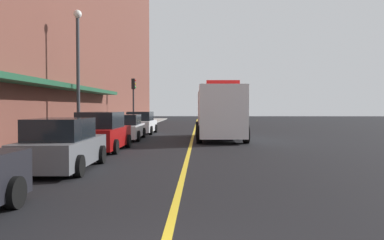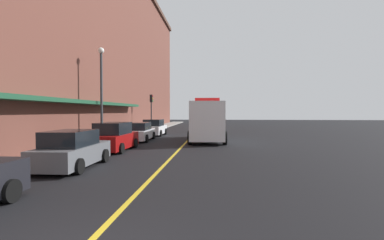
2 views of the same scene
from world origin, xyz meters
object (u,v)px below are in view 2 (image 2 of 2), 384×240
Objects in this scene: parked_car_2 at (114,137)px; box_truck at (208,121)px; parked_car_3 at (139,132)px; parking_meter_0 at (123,128)px; parking_meter_1 at (127,127)px; traffic_light_near at (151,106)px; street_lamp_left at (101,85)px; parked_car_1 at (72,150)px; parked_car_4 at (154,128)px.

box_truck is (5.66, 6.47, 0.81)m from parked_car_2.
parked_car_3 is 3.65× the size of parking_meter_0.
traffic_light_near reaches higher than parking_meter_1.
parking_meter_1 is (-1.31, 0.78, 0.33)m from parked_car_3.
parking_meter_0 is 0.19× the size of street_lamp_left.
street_lamp_left reaches higher than parked_car_1.
parked_car_2 is 1.04× the size of traffic_light_near.
parked_car_4 reaches higher than parking_meter_1.
parked_car_2 is at bearing -77.09° from parking_meter_0.
parked_car_4 is 0.61× the size of street_lamp_left.
parked_car_2 is 4.97m from street_lamp_left.
parked_car_2 is at bearing -78.86° from parking_meter_1.
parked_car_4 is 0.99× the size of traffic_light_near.
traffic_light_near is at bearing 5.17° from parked_car_3.
street_lamp_left is at bearing 167.73° from parked_car_4.
street_lamp_left is (-7.63, -3.62, 2.76)m from box_truck.
parked_car_1 is at bearing -25.99° from box_truck.
box_truck reaches higher than parked_car_2.
street_lamp_left is 1.61× the size of traffic_light_near.
parked_car_4 is at bearing -0.72° from parked_car_1.
parked_car_3 is (-0.18, 11.58, -0.04)m from parked_car_1.
traffic_light_near reaches higher than parked_car_4.
street_lamp_left is (-1.96, 2.85, 3.57)m from parked_car_2.
traffic_light_near reaches higher than parked_car_1.
parking_meter_1 is at bearing -94.72° from box_truck.
parked_car_2 is 7.05m from parking_meter_1.
parked_car_3 is 1.13× the size of traffic_light_near.
parked_car_3 is at bearing -0.13° from parked_car_1.
parked_car_2 is 0.58× the size of box_truck.
parked_car_4 is at bearing 75.60° from parking_meter_0.
parked_car_2 is at bearing -85.37° from traffic_light_near.
street_lamp_left is at bearing -98.39° from parking_meter_1.
parked_car_3 is 10.29m from traffic_light_near.
parking_meter_0 is 0.31× the size of traffic_light_near.
parked_car_1 is at bearing -83.14° from parking_meter_1.
parked_car_1 is at bearing -86.21° from traffic_light_near.
parking_meter_1 is (-1.36, 6.92, 0.23)m from parked_car_2.
box_truck is (5.72, 0.33, 0.91)m from parked_car_3.
street_lamp_left is (-2.00, -8.55, 3.62)m from parked_car_4.
parked_car_2 reaches higher than parking_meter_0.
parking_meter_0 is at bearing -86.78° from box_truck.
parking_meter_0 is 4.59m from street_lamp_left.
parked_car_2 is at bearing 178.50° from parked_car_3.
parked_car_1 is 11.49m from parking_meter_0.
parked_car_2 is 6.10m from parking_meter_0.
box_truck reaches higher than parking_meter_0.
parked_car_3 is at bearing 1.03° from parked_car_2.
box_truck is 1.81× the size of traffic_light_near.
box_truck reaches higher than parked_car_1.
traffic_light_near is at bearing -145.07° from box_truck.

